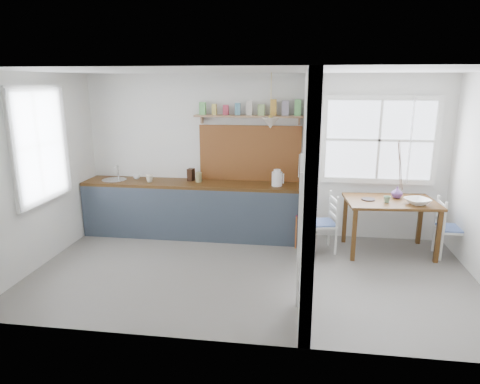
# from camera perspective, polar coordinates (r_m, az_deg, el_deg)

# --- Properties ---
(floor) EXTENTS (5.80, 3.20, 0.01)m
(floor) POSITION_cam_1_polar(r_m,az_deg,el_deg) (5.81, 1.43, -10.67)
(floor) COLOR slate
(floor) RESTS_ON ground
(ceiling) EXTENTS (5.80, 3.20, 0.01)m
(ceiling) POSITION_cam_1_polar(r_m,az_deg,el_deg) (5.27, 1.62, 15.88)
(ceiling) COLOR silver
(ceiling) RESTS_ON walls
(walls) EXTENTS (5.81, 3.21, 2.60)m
(walls) POSITION_cam_1_polar(r_m,az_deg,el_deg) (5.39, 1.52, 1.93)
(walls) COLOR silver
(walls) RESTS_ON floor
(partition) EXTENTS (0.12, 3.20, 2.60)m
(partition) POSITION_cam_1_polar(r_m,az_deg,el_deg) (5.39, 9.03, 3.39)
(partition) COLOR silver
(partition) RESTS_ON floor
(kitchen_window) EXTENTS (0.10, 1.16, 1.50)m
(kitchen_window) POSITION_cam_1_polar(r_m,az_deg,el_deg) (6.33, -25.39, 5.63)
(kitchen_window) COLOR white
(kitchen_window) RESTS_ON walls
(nook_window) EXTENTS (1.76, 0.10, 1.30)m
(nook_window) POSITION_cam_1_polar(r_m,az_deg,el_deg) (6.95, 18.08, 6.57)
(nook_window) COLOR white
(nook_window) RESTS_ON walls
(counter) EXTENTS (3.50, 0.60, 0.90)m
(counter) POSITION_cam_1_polar(r_m,az_deg,el_deg) (7.07, -6.43, -2.17)
(counter) COLOR #543217
(counter) RESTS_ON floor
(sink) EXTENTS (0.40, 0.40, 0.02)m
(sink) POSITION_cam_1_polar(r_m,az_deg,el_deg) (7.37, -16.42, 1.49)
(sink) COLOR #BEBEBF
(sink) RESTS_ON counter
(backsplash) EXTENTS (1.65, 0.03, 0.90)m
(backsplash) POSITION_cam_1_polar(r_m,az_deg,el_deg) (6.94, 1.32, 5.18)
(backsplash) COLOR brown
(backsplash) RESTS_ON walls
(shelf) EXTENTS (1.75, 0.20, 0.21)m
(shelf) POSITION_cam_1_polar(r_m,az_deg,el_deg) (6.78, 1.27, 10.56)
(shelf) COLOR #996E4C
(shelf) RESTS_ON walls
(pendant_lamp) EXTENTS (0.26, 0.26, 0.16)m
(pendant_lamp) POSITION_cam_1_polar(r_m,az_deg,el_deg) (6.42, 4.09, 9.16)
(pendant_lamp) COLOR beige
(pendant_lamp) RESTS_ON ceiling
(utensil_rail) EXTENTS (0.02, 0.50, 0.02)m
(utensil_rail) POSITION_cam_1_polar(r_m,az_deg,el_deg) (6.21, 8.10, 4.88)
(utensil_rail) COLOR #BEBEBF
(utensil_rail) RESTS_ON partition
(dining_table) EXTENTS (1.34, 0.95, 0.80)m
(dining_table) POSITION_cam_1_polar(r_m,az_deg,el_deg) (6.71, 19.21, -4.34)
(dining_table) COLOR #543217
(dining_table) RESTS_ON floor
(chair_left) EXTENTS (0.48, 0.48, 0.88)m
(chair_left) POSITION_cam_1_polar(r_m,az_deg,el_deg) (6.48, 10.74, -4.03)
(chair_left) COLOR silver
(chair_left) RESTS_ON floor
(chair_right) EXTENTS (0.40, 0.40, 0.87)m
(chair_right) POSITION_cam_1_polar(r_m,az_deg,el_deg) (6.87, 26.45, -4.33)
(chair_right) COLOR silver
(chair_right) RESTS_ON floor
(kettle) EXTENTS (0.25, 0.22, 0.26)m
(kettle) POSITION_cam_1_polar(r_m,az_deg,el_deg) (6.66, 4.96, 1.93)
(kettle) COLOR white
(kettle) RESTS_ON counter
(mug_a) EXTENTS (0.14, 0.14, 0.12)m
(mug_a) POSITION_cam_1_polar(r_m,az_deg,el_deg) (7.05, -11.98, 1.78)
(mug_a) COLOR beige
(mug_a) RESTS_ON counter
(mug_b) EXTENTS (0.12, 0.12, 0.09)m
(mug_b) POSITION_cam_1_polar(r_m,az_deg,el_deg) (7.32, -13.61, 2.03)
(mug_b) COLOR white
(mug_b) RESTS_ON counter
(knife_block) EXTENTS (0.11, 0.14, 0.20)m
(knife_block) POSITION_cam_1_polar(r_m,az_deg,el_deg) (7.05, -6.56, 2.33)
(knife_block) COLOR #361F10
(knife_block) RESTS_ON counter
(jar) EXTENTS (0.11, 0.11, 0.16)m
(jar) POSITION_cam_1_polar(r_m,az_deg,el_deg) (6.93, -5.55, 1.98)
(jar) COLOR olive
(jar) RESTS_ON counter
(towel_magenta) EXTENTS (0.02, 0.03, 0.49)m
(towel_magenta) POSITION_cam_1_polar(r_m,az_deg,el_deg) (6.57, 7.48, -5.16)
(towel_magenta) COLOR #AE1B5E
(towel_magenta) RESTS_ON counter
(towel_orange) EXTENTS (0.02, 0.03, 0.51)m
(towel_orange) POSITION_cam_1_polar(r_m,az_deg,el_deg) (6.57, 7.47, -5.42)
(towel_orange) COLOR #CB6A2E
(towel_orange) RESTS_ON counter
(bowl) EXTENTS (0.43, 0.43, 0.08)m
(bowl) POSITION_cam_1_polar(r_m,az_deg,el_deg) (6.52, 22.58, -1.16)
(bowl) COLOR white
(bowl) RESTS_ON dining_table
(table_cup) EXTENTS (0.12, 0.12, 0.09)m
(table_cup) POSITION_cam_1_polar(r_m,az_deg,el_deg) (6.45, 19.00, -0.93)
(table_cup) COLOR gray
(table_cup) RESTS_ON dining_table
(plate) EXTENTS (0.24, 0.24, 0.02)m
(plate) POSITION_cam_1_polar(r_m,az_deg,el_deg) (6.53, 16.73, -0.93)
(plate) COLOR black
(plate) RESTS_ON dining_table
(vase) EXTENTS (0.17, 0.17, 0.17)m
(vase) POSITION_cam_1_polar(r_m,az_deg,el_deg) (6.75, 20.21, -0.04)
(vase) COLOR #583571
(vase) RESTS_ON dining_table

